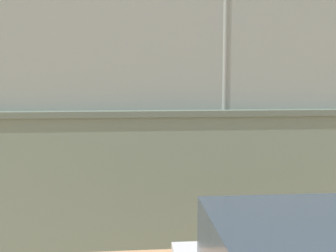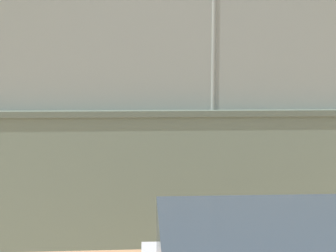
# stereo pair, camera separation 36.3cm
# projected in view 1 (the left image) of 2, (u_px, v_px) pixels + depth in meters

# --- Properties ---
(ground_plane) EXTENTS (260.00, 260.00, 0.00)m
(ground_plane) POSITION_uv_depth(u_px,v_px,m) (130.00, 142.00, 15.25)
(ground_plane) COLOR tan
(player_baseline_waiting) EXTENTS (0.71, 1.20, 1.58)m
(player_baseline_waiting) POSITION_uv_depth(u_px,v_px,m) (156.00, 115.00, 15.46)
(player_baseline_waiting) COLOR #B2B2B2
(player_baseline_waiting) RESTS_ON ground_plane
(player_at_service_line) EXTENTS (0.95, 0.66, 1.52)m
(player_at_service_line) POSITION_uv_depth(u_px,v_px,m) (238.00, 130.00, 11.55)
(player_at_service_line) COLOR black
(player_at_service_line) RESTS_ON ground_plane
(player_crossing_court) EXTENTS (0.66, 0.95, 1.62)m
(player_crossing_court) POSITION_uv_depth(u_px,v_px,m) (216.00, 116.00, 14.62)
(player_crossing_court) COLOR #591919
(player_crossing_court) RESTS_ON ground_plane
(sports_ball) EXTENTS (0.10, 0.10, 0.10)m
(sports_ball) POSITION_uv_depth(u_px,v_px,m) (149.00, 124.00, 13.00)
(sports_ball) COLOR #3399D8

